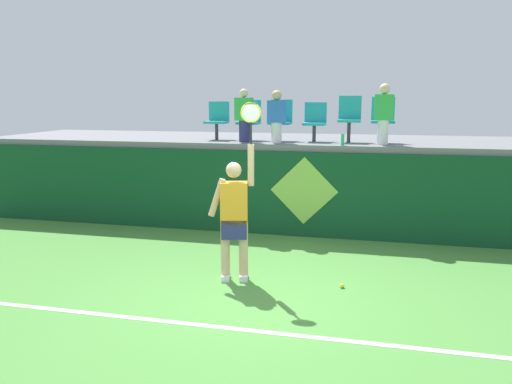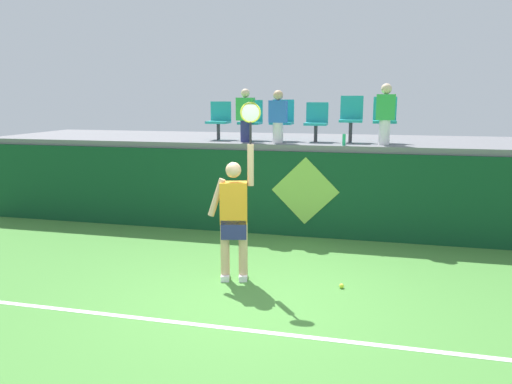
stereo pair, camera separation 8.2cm
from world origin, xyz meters
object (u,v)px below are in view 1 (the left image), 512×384
object	(u,v)px
stadium_chair_1	(249,119)
spectator_1	(244,115)
stadium_chair_2	(281,119)
tennis_ball	(342,286)
spectator_0	(384,113)
stadium_chair_4	(350,116)
stadium_chair_3	(315,120)
stadium_chair_0	(218,119)
spectator_2	(277,116)
water_bottle	(343,140)
stadium_chair_5	(383,117)
tennis_player	(235,215)

from	to	relation	value
stadium_chair_1	spectator_1	world-z (taller)	spectator_1
stadium_chair_2	spectator_1	distance (m)	0.79
tennis_ball	spectator_0	distance (m)	3.73
stadium_chair_1	spectator_0	bearing A→B (deg)	-8.54
stadium_chair_4	stadium_chair_3	bearing A→B (deg)	-179.57
stadium_chair_3	spectator_0	world-z (taller)	spectator_0
stadium_chair_0	spectator_2	xyz separation A→B (m)	(1.33, -0.45, 0.09)
spectator_0	stadium_chair_4	bearing A→B (deg)	147.74
stadium_chair_2	spectator_0	xyz separation A→B (m)	(2.00, -0.40, 0.14)
stadium_chair_0	stadium_chair_1	bearing A→B (deg)	0.36
water_bottle	spectator_0	size ratio (longest dim) A/B	0.19
stadium_chair_3	water_bottle	bearing A→B (deg)	-50.92
stadium_chair_4	spectator_0	bearing A→B (deg)	-32.26
water_bottle	stadium_chair_3	world-z (taller)	stadium_chair_3
stadium_chair_5	tennis_player	bearing A→B (deg)	-121.91
tennis_ball	tennis_player	bearing A→B (deg)	-179.49
stadium_chair_1	spectator_2	bearing A→B (deg)	-34.81
stadium_chair_1	stadium_chair_5	xyz separation A→B (m)	(2.65, 0.00, 0.05)
water_bottle	stadium_chair_2	bearing A→B (deg)	150.18
stadium_chair_4	tennis_ball	bearing A→B (deg)	-88.27
stadium_chair_4	spectator_0	distance (m)	0.75
tennis_ball	spectator_0	size ratio (longest dim) A/B	0.06
spectator_0	spectator_2	bearing A→B (deg)	-178.41
stadium_chair_4	spectator_0	xyz separation A→B (m)	(0.63, -0.40, 0.08)
stadium_chair_0	spectator_2	bearing A→B (deg)	-18.66
tennis_ball	spectator_1	xyz separation A→B (m)	(-2.12, 2.86, 2.23)
tennis_player	stadium_chair_4	xyz separation A→B (m)	(1.43, 3.32, 1.28)
tennis_player	stadium_chair_0	xyz separation A→B (m)	(-1.27, 3.31, 1.21)
tennis_ball	stadium_chair_0	bearing A→B (deg)	130.31
spectator_2	tennis_player	bearing A→B (deg)	-91.31
stadium_chair_0	stadium_chair_4	bearing A→B (deg)	0.11
tennis_ball	spectator_1	bearing A→B (deg)	126.51
stadium_chair_0	stadium_chair_4	world-z (taller)	stadium_chair_4
stadium_chair_1	spectator_1	distance (m)	0.45
stadium_chair_0	tennis_player	bearing A→B (deg)	-69.09
spectator_0	stadium_chair_0	bearing A→B (deg)	173.25
tennis_player	tennis_ball	size ratio (longest dim) A/B	38.38
spectator_2	stadium_chair_3	bearing A→B (deg)	33.04
tennis_player	stadium_chair_1	xyz separation A→B (m)	(-0.59, 3.32, 1.21)
water_bottle	stadium_chair_1	bearing A→B (deg)	159.20
spectator_0	spectator_1	size ratio (longest dim) A/B	1.08
water_bottle	stadium_chair_1	size ratio (longest dim) A/B	0.26
tennis_player	stadium_chair_1	size ratio (longest dim) A/B	3.11
tennis_player	tennis_ball	world-z (taller)	tennis_player
stadium_chair_3	tennis_ball	bearing A→B (deg)	-76.77
tennis_ball	water_bottle	world-z (taller)	water_bottle
tennis_player	spectator_0	size ratio (longest dim) A/B	2.27
tennis_player	stadium_chair_0	bearing A→B (deg)	110.91
water_bottle	stadium_chair_4	size ratio (longest dim) A/B	0.23
stadium_chair_3	spectator_0	xyz separation A→B (m)	(1.31, -0.39, 0.16)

